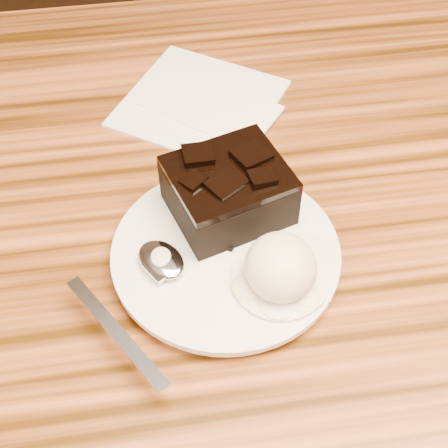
{
  "coord_description": "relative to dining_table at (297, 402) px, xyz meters",
  "views": [
    {
      "loc": [
        -0.15,
        -0.37,
        1.22
      ],
      "look_at": [
        -0.1,
        -0.01,
        0.79
      ],
      "focal_mm": 53.31,
      "sensor_mm": 36.0,
      "label": 1
    }
  ],
  "objects": [
    {
      "name": "crumb_c",
      "position": [
        -0.12,
        -0.02,
        0.39
      ],
      "size": [
        0.01,
        0.01,
        0.0
      ],
      "primitive_type": "cube",
      "rotation": [
        0.0,
        0.0,
        0.54
      ],
      "color": "black",
      "rests_on": "plate"
    },
    {
      "name": "brownie",
      "position": [
        -0.09,
        0.02,
        0.41
      ],
      "size": [
        0.12,
        0.11,
        0.05
      ],
      "primitive_type": "cube",
      "rotation": [
        0.0,
        0.0,
        0.3
      ],
      "color": "black",
      "rests_on": "plate"
    },
    {
      "name": "dining_table",
      "position": [
        0.0,
        0.0,
        0.0
      ],
      "size": [
        1.2,
        0.8,
        0.75
      ],
      "primitive_type": null,
      "color": "#321B05",
      "rests_on": "floor"
    },
    {
      "name": "melt_puddle",
      "position": [
        -0.06,
        -0.06,
        0.39
      ],
      "size": [
        0.08,
        0.08,
        0.0
      ],
      "primitive_type": "cylinder",
      "color": "white",
      "rests_on": "plate"
    },
    {
      "name": "napkin",
      "position": [
        -0.1,
        0.19,
        0.38
      ],
      "size": [
        0.21,
        0.21,
        0.01
      ],
      "primitive_type": "cube",
      "rotation": [
        0.0,
        0.0,
        -0.59
      ],
      "color": "white",
      "rests_on": "dining_table"
    },
    {
      "name": "plate",
      "position": [
        -0.1,
        -0.02,
        0.38
      ],
      "size": [
        0.2,
        0.2,
        0.02
      ],
      "primitive_type": "cylinder",
      "color": "white",
      "rests_on": "dining_table"
    },
    {
      "name": "ice_cream_scoop",
      "position": [
        -0.06,
        -0.06,
        0.41
      ],
      "size": [
        0.06,
        0.06,
        0.05
      ],
      "primitive_type": "ellipsoid",
      "color": "white",
      "rests_on": "plate"
    },
    {
      "name": "crumb_b",
      "position": [
        -0.07,
        -0.06,
        0.39
      ],
      "size": [
        0.01,
        0.01,
        0.0
      ],
      "primitive_type": "cube",
      "rotation": [
        0.0,
        0.0,
        0.09
      ],
      "color": "black",
      "rests_on": "plate"
    },
    {
      "name": "crumb_a",
      "position": [
        -0.1,
        -0.02,
        0.39
      ],
      "size": [
        0.01,
        0.01,
        0.0
      ],
      "primitive_type": "cube",
      "rotation": [
        0.0,
        0.0,
        0.97
      ],
      "color": "black",
      "rests_on": "plate"
    },
    {
      "name": "spoon",
      "position": [
        -0.16,
        -0.03,
        0.4
      ],
      "size": [
        0.13,
        0.18,
        0.01
      ],
      "primitive_type": null,
      "rotation": [
        0.0,
        0.0,
        0.56
      ],
      "color": "silver",
      "rests_on": "plate"
    }
  ]
}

